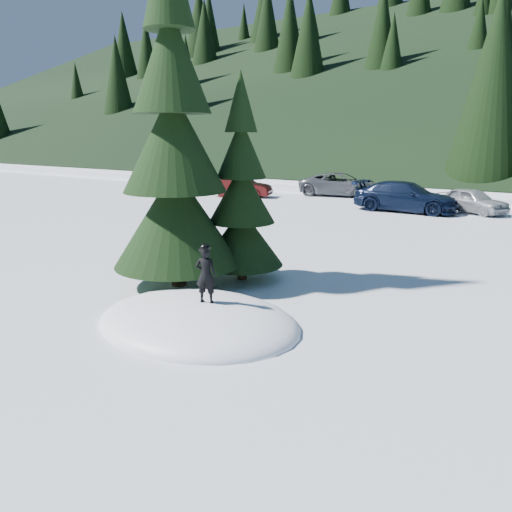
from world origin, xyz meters
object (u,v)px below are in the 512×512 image
Objects in this scene: spruce_tall at (174,155)px; car_1 at (242,187)px; child_skier at (206,275)px; car_3 at (406,197)px; spruce_short at (242,201)px; car_0 at (190,180)px; car_4 at (471,200)px; car_2 at (341,184)px.

car_1 is at bearing 121.12° from spruce_tall.
car_3 is (-1.72, 17.64, -0.30)m from child_skier.
car_0 is (-16.57, 16.50, -1.48)m from spruce_short.
spruce_short is at bearing -113.91° from car_0.
child_skier is 19.06m from car_4.
spruce_tall is at bearing -125.54° from spruce_short.
car_4 is at bearing -119.81° from car_2.
spruce_tall reaches higher than child_skier.
car_1 is 0.72× the size of car_3.
car_1 is at bearing 126.07° from spruce_short.
car_3 is (16.22, -1.97, 0.13)m from car_0.
car_1 is (-9.79, 16.21, -2.70)m from spruce_tall.
child_skier is at bearing -35.77° from spruce_tall.
car_1 is (5.78, -1.69, -0.00)m from car_0.
car_4 is (19.07, -0.58, -0.00)m from car_0.
car_2 is (-4.89, 20.20, -2.59)m from spruce_tall.
car_1 is at bearing 119.21° from car_4.
child_skier is at bearing -175.66° from car_3.
spruce_tall reaches higher than car_3.
spruce_short is at bearing -179.84° from car_3.
car_4 is at bearing 81.07° from spruce_short.
car_0 is 10.93m from car_2.
spruce_short reaches higher than child_skier.
child_skier is (1.37, -3.11, -1.05)m from spruce_short.
child_skier is 23.08m from car_2.
car_4 is at bearing -104.03° from car_1.
child_skier is at bearing -164.63° from car_1.
car_2 is 6.99m from car_3.
spruce_short is (1.00, 1.40, -1.22)m from spruce_tall.
car_0 is at bearing 135.13° from spruce_short.
car_2 is at bearing 51.17° from car_3.
spruce_short is 1.44× the size of car_1.
child_skier reaches higher than car_4.
car_4 is (8.39, -2.88, -0.11)m from car_2.
spruce_tall is 2.37× the size of car_4.
spruce_tall is 1.66× the size of car_3.
spruce_tall is at bearing 176.44° from car_3.
car_0 is at bearing 131.02° from spruce_tall.
car_0 is at bearing 54.95° from car_1.
car_2 is (10.69, 2.30, 0.11)m from car_0.
car_3 is at bearing -108.20° from child_skier.
spruce_short is at bearing -89.99° from child_skier.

